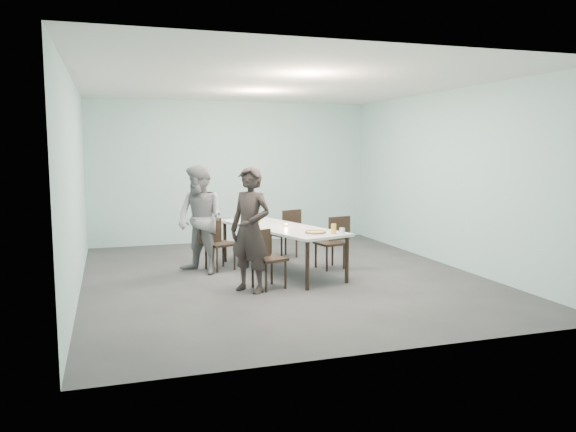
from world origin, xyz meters
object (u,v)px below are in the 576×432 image
object	(u,v)px
chair_near_right	(334,239)
pizza	(315,232)
chair_far_right	(287,230)
diner_far	(200,220)
tealight	(286,226)
diner_near	(250,230)
amber_tumbler	(259,220)
chair_far_left	(216,240)
beer_glass	(334,229)
chair_near_left	(264,255)
table	(281,230)
side_plate	(306,229)
water_tumbler	(342,231)

from	to	relation	value
chair_near_right	pizza	bearing A→B (deg)	41.51
chair_far_right	diner_far	world-z (taller)	diner_far
chair_far_right	pizza	world-z (taller)	chair_far_right
tealight	diner_near	bearing A→B (deg)	-130.02
chair_near_right	amber_tumbler	bearing A→B (deg)	-39.29
chair_far_left	tealight	bearing A→B (deg)	-48.47
diner_far	beer_glass	distance (m)	2.20
chair_far_left	chair_far_right	world-z (taller)	same
chair_near_left	tealight	xyz separation A→B (m)	(0.62, 0.93, 0.27)
table	diner_near	bearing A→B (deg)	-125.45
table	diner_far	size ratio (longest dim) A/B	1.57
diner_near	side_plate	bearing A→B (deg)	82.58
chair_near_left	diner_far	world-z (taller)	diner_far
chair_far_left	beer_glass	distance (m)	2.10
chair_near_left	beer_glass	distance (m)	1.12
table	diner_far	xyz separation A→B (m)	(-1.26, 0.28, 0.18)
chair_near_left	amber_tumbler	xyz separation A→B (m)	(0.34, 1.62, 0.29)
diner_far	chair_near_right	bearing A→B (deg)	44.05
chair_far_left	diner_near	size ratio (longest dim) A/B	0.49
diner_far	water_tumbler	size ratio (longest dim) A/B	19.43
table	chair_far_right	bearing A→B (deg)	67.62
chair_far_right	diner_near	size ratio (longest dim) A/B	0.49
chair_far_right	water_tumbler	distance (m)	2.26
chair_far_right	amber_tumbler	size ratio (longest dim) A/B	10.88
beer_glass	water_tumbler	size ratio (longest dim) A/B	1.67
chair_far_left	water_tumbler	xyz separation A→B (m)	(1.62, -1.48, 0.29)
chair_near_left	chair_far_right	size ratio (longest dim) A/B	1.00
side_plate	chair_near_right	bearing A→B (deg)	32.48
side_plate	beer_glass	size ratio (longest dim) A/B	1.20
table	pizza	world-z (taller)	pizza
table	beer_glass	world-z (taller)	beer_glass
chair_near_left	pizza	xyz separation A→B (m)	(0.82, 0.12, 0.27)
chair_near_left	side_plate	size ratio (longest dim) A/B	4.83
chair_far_left	tealight	xyz separation A→B (m)	(1.05, -0.52, 0.27)
diner_near	pizza	size ratio (longest dim) A/B	5.18
chair_near_right	diner_far	world-z (taller)	diner_far
chair_near_right	amber_tumbler	distance (m)	1.33
diner_far	side_plate	world-z (taller)	diner_far
diner_near	table	bearing A→B (deg)	104.89
tealight	chair_far_right	bearing A→B (deg)	71.46
diner_far	water_tumbler	world-z (taller)	diner_far
chair_near_right	side_plate	distance (m)	0.81
diner_far	beer_glass	bearing A→B (deg)	15.54
table	water_tumbler	size ratio (longest dim) A/B	30.55
chair_far_left	water_tumbler	bearing A→B (deg)	-64.60
chair_near_left	chair_far_right	world-z (taller)	same
water_tumbler	chair_far_left	bearing A→B (deg)	137.62
table	side_plate	xyz separation A→B (m)	(0.29, -0.42, 0.06)
pizza	side_plate	bearing A→B (deg)	87.27
diner_far	chair_far_left	bearing A→B (deg)	78.67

